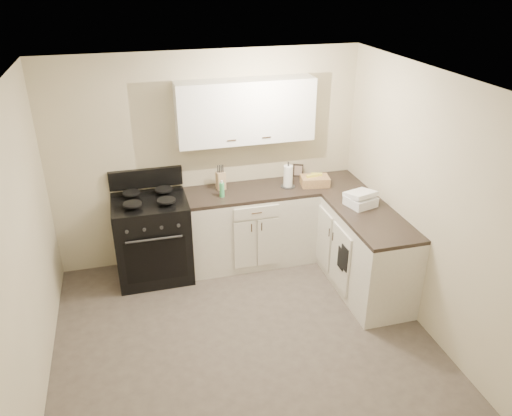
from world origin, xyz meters
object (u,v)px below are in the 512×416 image
object	(u,v)px
wicker_basket	(315,181)
countertop_grill	(361,201)
stove	(153,240)
knife_block	(221,181)
paper_towel	(288,176)

from	to	relation	value
wicker_basket	countertop_grill	bearing A→B (deg)	-66.80
wicker_basket	countertop_grill	size ratio (longest dim) A/B	1.15
wicker_basket	countertop_grill	xyz separation A→B (m)	(0.28, -0.65, -0.00)
stove	knife_block	distance (m)	1.04
wicker_basket	stove	bearing A→B (deg)	179.12
knife_block	wicker_basket	xyz separation A→B (m)	(1.10, -0.17, -0.05)
stove	wicker_basket	size ratio (longest dim) A/B	3.07
stove	knife_block	bearing A→B (deg)	9.75
stove	countertop_grill	world-z (taller)	countertop_grill
stove	knife_block	xyz separation A→B (m)	(0.84, 0.14, 0.59)
knife_block	wicker_basket	world-z (taller)	knife_block
knife_block	countertop_grill	world-z (taller)	knife_block
wicker_basket	knife_block	bearing A→B (deg)	171.02
knife_block	stove	bearing A→B (deg)	177.02
stove	paper_towel	bearing A→B (deg)	0.41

